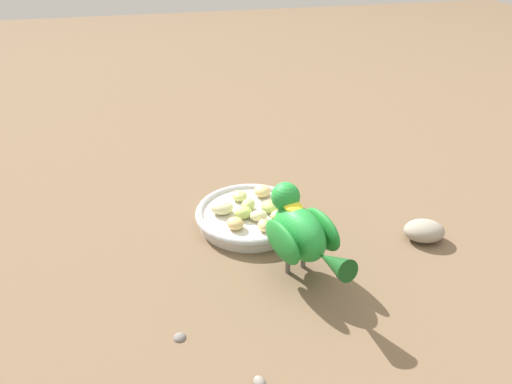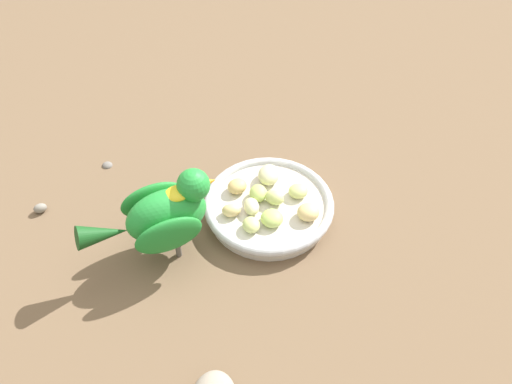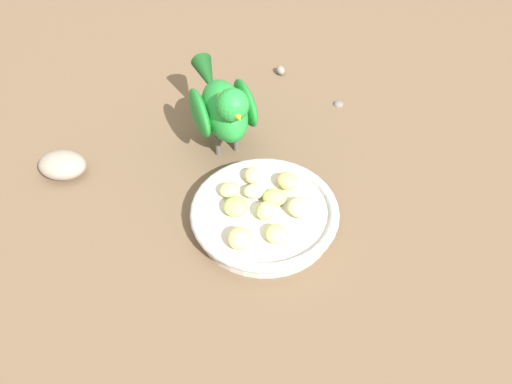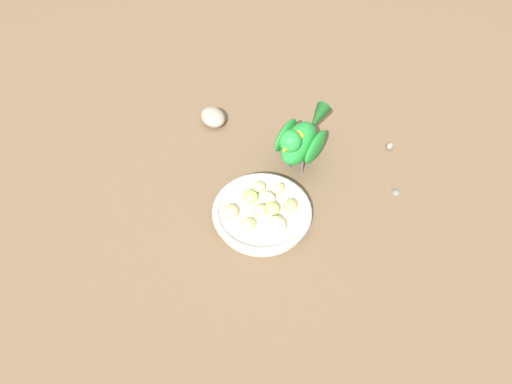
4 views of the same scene
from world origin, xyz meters
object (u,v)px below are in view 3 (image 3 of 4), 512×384
at_px(apple_piece_1, 240,238).
at_px(apple_piece_2, 266,210).
at_px(apple_piece_9, 287,181).
at_px(parrot, 223,107).
at_px(pebble_0, 280,70).
at_px(pebble_1, 339,102).
at_px(apple_piece_6, 255,191).
at_px(apple_piece_8, 252,175).
at_px(apple_piece_3, 275,197).
at_px(apple_piece_0, 230,190).
at_px(apple_piece_7, 303,208).
at_px(apple_piece_5, 277,234).
at_px(rock_large, 63,165).
at_px(feeding_bowl, 265,214).
at_px(apple_piece_4, 236,206).

bearing_deg(apple_piece_1, apple_piece_2, 138.67).
relative_size(apple_piece_9, parrot, 0.16).
xyz_separation_m(pebble_0, pebble_1, (0.09, 0.08, -0.00)).
bearing_deg(apple_piece_9, apple_piece_6, -72.43).
distance_m(apple_piece_6, apple_piece_8, 0.03).
bearing_deg(pebble_0, apple_piece_3, -9.24).
bearing_deg(apple_piece_3, parrot, -157.94).
bearing_deg(apple_piece_9, apple_piece_3, -35.52).
xyz_separation_m(apple_piece_0, pebble_0, (-0.29, 0.10, -0.02)).
distance_m(apple_piece_7, apple_piece_9, 0.05).
xyz_separation_m(apple_piece_5, pebble_0, (-0.36, 0.05, -0.02)).
bearing_deg(rock_large, apple_piece_1, 54.53).
bearing_deg(pebble_1, apple_piece_9, -30.37).
relative_size(rock_large, pebble_0, 3.49).
xyz_separation_m(apple_piece_6, apple_piece_7, (0.04, 0.05, 0.00)).
xyz_separation_m(apple_piece_8, parrot, (-0.09, -0.03, 0.04)).
distance_m(apple_piece_8, rock_large, 0.26).
distance_m(apple_piece_9, pebble_0, 0.28).
bearing_deg(apple_piece_3, feeding_bowl, -47.03).
xyz_separation_m(apple_piece_6, apple_piece_9, (-0.01, 0.04, 0.00)).
bearing_deg(apple_piece_5, rock_large, -120.31).
bearing_deg(apple_piece_2, apple_piece_1, -41.33).
bearing_deg(pebble_0, apple_piece_4, -17.25).
bearing_deg(apple_piece_1, apple_piece_8, 166.84).
distance_m(apple_piece_2, apple_piece_6, 0.04).
height_order(apple_piece_0, apple_piece_9, apple_piece_9).
distance_m(apple_piece_9, pebble_1, 0.22).
xyz_separation_m(apple_piece_0, apple_piece_4, (0.03, 0.01, 0.00)).
distance_m(apple_piece_7, parrot, 0.18).
relative_size(apple_piece_1, apple_piece_2, 1.13).
bearing_deg(apple_piece_5, pebble_1, 153.74).
distance_m(apple_piece_5, pebble_1, 0.30).
relative_size(apple_piece_1, apple_piece_4, 1.00).
bearing_deg(apple_piece_3, pebble_0, 170.76).
height_order(feeding_bowl, pebble_1, feeding_bowl).
bearing_deg(apple_piece_2, apple_piece_4, -107.27).
relative_size(apple_piece_8, apple_piece_9, 0.90).
bearing_deg(feeding_bowl, apple_piece_0, -128.96).
relative_size(apple_piece_0, apple_piece_7, 0.68).
relative_size(apple_piece_9, pebble_1, 1.79).
distance_m(apple_piece_3, pebble_1, 0.25).
height_order(apple_piece_3, rock_large, apple_piece_3).
relative_size(apple_piece_6, apple_piece_8, 1.14).
xyz_separation_m(apple_piece_8, pebble_1, (-0.17, 0.15, -0.02)).
height_order(apple_piece_7, apple_piece_8, apple_piece_7).
bearing_deg(parrot, feeding_bowl, 1.31).
relative_size(apple_piece_0, apple_piece_9, 0.91).
distance_m(rock_large, pebble_0, 0.38).
height_order(apple_piece_5, apple_piece_8, same).
height_order(apple_piece_5, apple_piece_6, same).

